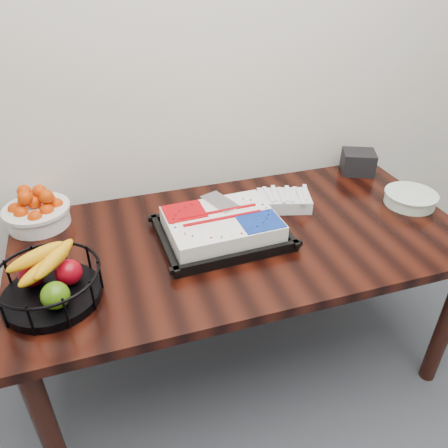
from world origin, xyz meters
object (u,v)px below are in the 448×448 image
object	(u,v)px
plate_stack	(410,198)
tangerine_bowl	(36,209)
cake_tray	(222,227)
fruit_basket	(48,282)
napkin_box	(358,162)
table	(242,251)

from	to	relation	value
plate_stack	tangerine_bowl	bearing A→B (deg)	168.05
plate_stack	cake_tray	bearing A→B (deg)	179.26
fruit_basket	napkin_box	bearing A→B (deg)	19.29
tangerine_bowl	cake_tray	bearing A→B (deg)	-24.90
table	fruit_basket	world-z (taller)	fruit_basket
tangerine_bowl	plate_stack	size ratio (longest dim) A/B	1.16
table	tangerine_bowl	xyz separation A→B (m)	(-0.78, 0.33, 0.16)
table	napkin_box	xyz separation A→B (m)	(0.75, 0.35, 0.14)
cake_tray	tangerine_bowl	size ratio (longest dim) A/B	1.88
table	cake_tray	bearing A→B (deg)	174.82
plate_stack	napkin_box	size ratio (longest dim) A/B	1.46
tangerine_bowl	plate_stack	world-z (taller)	tangerine_bowl
cake_tray	plate_stack	distance (m)	0.88
table	napkin_box	bearing A→B (deg)	25.09
tangerine_bowl	fruit_basket	distance (m)	0.50
plate_stack	napkin_box	bearing A→B (deg)	97.90
cake_tray	table	bearing A→B (deg)	-5.18
fruit_basket	napkin_box	distance (m)	1.56
tangerine_bowl	napkin_box	world-z (taller)	tangerine_bowl
cake_tray	tangerine_bowl	bearing A→B (deg)	155.10
plate_stack	napkin_box	distance (m)	0.36
plate_stack	napkin_box	xyz separation A→B (m)	(-0.05, 0.35, 0.03)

